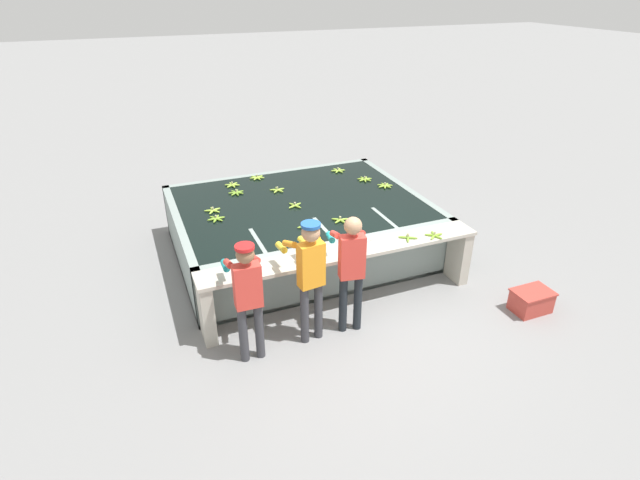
% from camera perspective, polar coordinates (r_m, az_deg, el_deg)
% --- Properties ---
extents(ground_plane, '(80.00, 80.00, 0.00)m').
position_cam_1_polar(ground_plane, '(7.13, 3.44, -8.45)').
color(ground_plane, gray).
rests_on(ground_plane, ground).
extents(wash_tank, '(4.08, 3.18, 0.91)m').
position_cam_1_polar(wash_tank, '(8.51, -2.30, 1.52)').
color(wash_tank, gray).
rests_on(wash_tank, ground).
extents(work_ledge, '(4.08, 0.45, 0.91)m').
position_cam_1_polar(work_ledge, '(6.95, 2.79, -3.22)').
color(work_ledge, '#B7B2A3').
rests_on(work_ledge, ground).
extents(worker_0, '(0.42, 0.72, 1.59)m').
position_cam_1_polar(worker_0, '(5.92, -8.28, -5.87)').
color(worker_0, '#38383D').
rests_on(worker_0, ground).
extents(worker_1, '(0.46, 0.74, 1.69)m').
position_cam_1_polar(worker_1, '(6.13, -1.16, -3.51)').
color(worker_1, '#38383D').
rests_on(worker_1, ground).
extents(worker_2, '(0.48, 0.74, 1.66)m').
position_cam_1_polar(worker_2, '(6.34, 3.56, -2.73)').
color(worker_2, '#1E2328').
rests_on(worker_2, ground).
extents(banana_bunch_floating_0, '(0.28, 0.28, 0.08)m').
position_cam_1_polar(banana_bunch_floating_0, '(8.76, -9.55, 5.36)').
color(banana_bunch_floating_0, '#75A333').
rests_on(banana_bunch_floating_0, wash_tank).
extents(banana_bunch_floating_1, '(0.27, 0.28, 0.08)m').
position_cam_1_polar(banana_bunch_floating_1, '(7.65, 2.32, 2.31)').
color(banana_bunch_floating_1, '#8CB738').
rests_on(banana_bunch_floating_1, wash_tank).
extents(banana_bunch_floating_2, '(0.28, 0.28, 0.08)m').
position_cam_1_polar(banana_bunch_floating_2, '(7.43, -1.55, 1.51)').
color(banana_bunch_floating_2, '#93BC3D').
rests_on(banana_bunch_floating_2, wash_tank).
extents(banana_bunch_floating_3, '(0.28, 0.28, 0.08)m').
position_cam_1_polar(banana_bunch_floating_3, '(9.02, 7.43, 6.18)').
color(banana_bunch_floating_3, '#93BC3D').
rests_on(banana_bunch_floating_3, wash_tank).
extents(banana_bunch_floating_4, '(0.27, 0.28, 0.08)m').
position_cam_1_polar(banana_bunch_floating_4, '(9.11, -10.00, 6.22)').
color(banana_bunch_floating_4, '#9EC642').
rests_on(banana_bunch_floating_4, wash_tank).
extents(banana_bunch_floating_5, '(0.28, 0.28, 0.08)m').
position_cam_1_polar(banana_bunch_floating_5, '(9.28, 5.12, 6.94)').
color(banana_bunch_floating_5, '#8CB738').
rests_on(banana_bunch_floating_5, wash_tank).
extents(banana_bunch_floating_6, '(0.28, 0.27, 0.08)m').
position_cam_1_polar(banana_bunch_floating_6, '(8.14, -12.14, 3.32)').
color(banana_bunch_floating_6, '#9EC642').
rests_on(banana_bunch_floating_6, wash_tank).
extents(banana_bunch_floating_7, '(0.28, 0.28, 0.08)m').
position_cam_1_polar(banana_bunch_floating_7, '(9.40, -7.22, 7.10)').
color(banana_bunch_floating_7, '#9EC642').
rests_on(banana_bunch_floating_7, wash_tank).
extents(banana_bunch_floating_8, '(0.27, 0.27, 0.08)m').
position_cam_1_polar(banana_bunch_floating_8, '(8.15, -2.88, 3.96)').
color(banana_bunch_floating_8, '#93BC3D').
rests_on(banana_bunch_floating_8, wash_tank).
extents(banana_bunch_floating_9, '(0.28, 0.27, 0.08)m').
position_cam_1_polar(banana_bunch_floating_9, '(7.85, -11.79, 2.41)').
color(banana_bunch_floating_9, '#7FAD33').
rests_on(banana_bunch_floating_9, wash_tank).
extents(banana_bunch_floating_10, '(0.28, 0.27, 0.08)m').
position_cam_1_polar(banana_bunch_floating_10, '(8.78, -4.89, 5.72)').
color(banana_bunch_floating_10, '#9EC642').
rests_on(banana_bunch_floating_10, wash_tank).
extents(banana_bunch_floating_11, '(0.28, 0.28, 0.08)m').
position_cam_1_polar(banana_bunch_floating_11, '(9.69, 2.07, 7.95)').
color(banana_bunch_floating_11, '#9EC642').
rests_on(banana_bunch_floating_11, wash_tank).
extents(banana_bunch_ledge_0, '(0.27, 0.28, 0.08)m').
position_cam_1_polar(banana_bunch_ledge_0, '(7.36, 12.94, 0.53)').
color(banana_bunch_ledge_0, '#7FAD33').
rests_on(banana_bunch_ledge_0, work_ledge).
extents(banana_bunch_ledge_1, '(0.26, 0.26, 0.08)m').
position_cam_1_polar(banana_bunch_ledge_1, '(7.22, 10.02, 0.29)').
color(banana_bunch_ledge_1, '#75A333').
rests_on(banana_bunch_ledge_1, work_ledge).
extents(knife_0, '(0.33, 0.16, 0.02)m').
position_cam_1_polar(knife_0, '(6.99, 4.85, -0.42)').
color(knife_0, silver).
rests_on(knife_0, work_ledge).
extents(knife_1, '(0.32, 0.19, 0.02)m').
position_cam_1_polar(knife_1, '(6.74, -0.51, -1.45)').
color(knife_1, silver).
rests_on(knife_1, work_ledge).
extents(crate, '(0.55, 0.39, 0.32)m').
position_cam_1_polar(crate, '(7.70, 23.00, -6.42)').
color(crate, '#B73D33').
rests_on(crate, ground).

